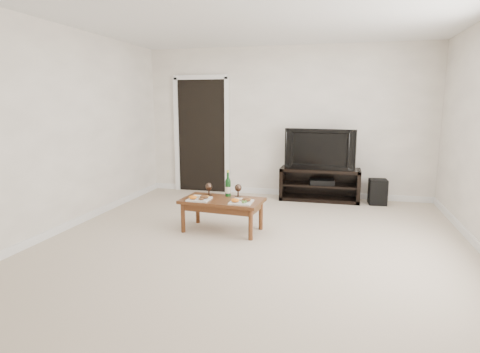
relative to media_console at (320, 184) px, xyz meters
name	(u,v)px	position (x,y,z in m)	size (l,w,h in m)	color
floor	(252,247)	(-0.63, -2.50, -0.28)	(5.50, 5.50, 0.00)	beige
back_wall	(286,122)	(-0.63, 0.27, 1.02)	(5.00, 0.04, 2.60)	white
ceiling	(253,6)	(-0.63, -2.50, 2.35)	(5.00, 5.50, 0.04)	white
doorway	(202,136)	(-2.18, 0.24, 0.75)	(0.90, 0.02, 2.05)	black
media_console	(320,184)	(0.00, 0.00, 0.00)	(1.32, 0.45, 0.55)	black
television	(321,149)	(0.00, 0.00, 0.61)	(1.16, 0.15, 0.67)	black
av_receiver	(322,182)	(0.04, -0.01, 0.05)	(0.40, 0.30, 0.08)	black
subwoofer	(378,192)	(0.94, -0.05, -0.07)	(0.28, 0.28, 0.41)	black
coffee_table	(222,215)	(-1.13, -2.00, -0.07)	(1.03, 0.56, 0.42)	brown
plate_left	(199,197)	(-1.41, -2.10, 0.18)	(0.27, 0.27, 0.07)	white
plate_right	(241,200)	(-0.85, -2.12, 0.18)	(0.27, 0.27, 0.07)	white
wine_bottle	(228,183)	(-1.10, -1.81, 0.32)	(0.07, 0.07, 0.35)	#103D15
goblet_left	(209,189)	(-1.36, -1.83, 0.23)	(0.09, 0.09, 0.17)	#3E2C21
goblet_right	(238,190)	(-0.97, -1.82, 0.23)	(0.09, 0.09, 0.17)	#3E2C21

